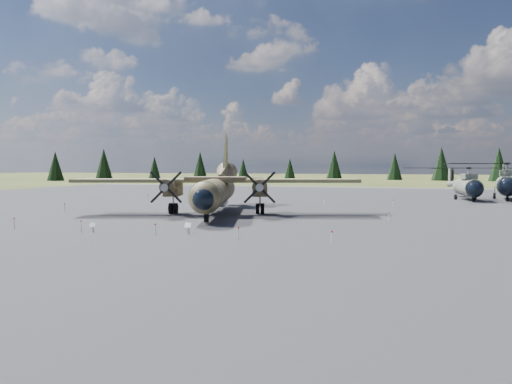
% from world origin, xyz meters
% --- Properties ---
extents(ground, '(500.00, 500.00, 0.00)m').
position_xyz_m(ground, '(0.00, 0.00, 0.00)').
color(ground, brown).
rests_on(ground, ground).
extents(apron, '(120.00, 120.00, 0.04)m').
position_xyz_m(apron, '(0.00, 10.00, 0.00)').
color(apron, slate).
rests_on(apron, ground).
extents(transport_plane, '(27.53, 24.54, 9.21)m').
position_xyz_m(transport_plane, '(-0.36, 2.87, 2.65)').
color(transport_plane, '#33381E').
rests_on(transport_plane, ground).
extents(helicopter_near, '(20.76, 22.51, 4.57)m').
position_xyz_m(helicopter_near, '(25.12, 31.06, 3.24)').
color(helicopter_near, '#696A5C').
rests_on(helicopter_near, ground).
extents(helicopter_mid, '(22.55, 25.13, 5.22)m').
position_xyz_m(helicopter_mid, '(30.49, 34.66, 3.70)').
color(helicopter_mid, '#696A5C').
rests_on(helicopter_mid, ground).
extents(info_placard_left, '(0.47, 0.23, 0.71)m').
position_xyz_m(info_placard_left, '(-3.12, -13.35, 0.47)').
color(info_placard_left, gray).
rests_on(info_placard_left, ground).
extents(info_placard_right, '(0.54, 0.30, 0.80)m').
position_xyz_m(info_placard_right, '(3.71, -11.98, 0.53)').
color(info_placard_right, gray).
rests_on(info_placard_right, ground).
extents(barrier_fence, '(33.12, 29.62, 0.85)m').
position_xyz_m(barrier_fence, '(-0.46, -0.08, 0.51)').
color(barrier_fence, white).
rests_on(barrier_fence, ground).
extents(treeline, '(282.58, 279.13, 11.00)m').
position_xyz_m(treeline, '(1.42, -3.03, 4.77)').
color(treeline, black).
rests_on(treeline, ground).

